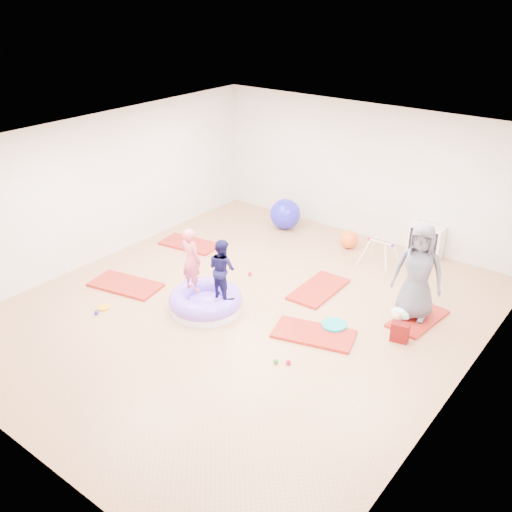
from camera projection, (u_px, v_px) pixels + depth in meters
The scene contains 19 objects.
room at pixel (244, 234), 8.88m from camera, with size 7.01×8.01×2.81m.
gym_mat_front_left at pixel (126, 285), 10.24m from camera, with size 1.27×0.64×0.05m, color red.
gym_mat_mid_left at pixel (190, 244), 11.82m from camera, with size 1.19×0.59×0.05m, color red.
gym_mat_center_back at pixel (319, 289), 10.10m from camera, with size 1.23×0.62×0.05m, color red.
gym_mat_right at pixel (314, 334), 8.82m from camera, with size 1.24×0.62×0.05m, color red.
gym_mat_rear_right at pixel (418, 319), 9.23m from camera, with size 1.12×0.56×0.05m, color red.
inflatable_cushion at pixel (206, 301), 9.47m from camera, with size 1.23×1.23×0.39m.
child_pink at pixel (191, 257), 9.27m from camera, with size 0.40×0.26×1.10m, color #E35668.
child_navy at pixel (222, 266), 9.08m from camera, with size 0.49×0.38×1.01m, color #100F3B.
adult_caregiver at pixel (418, 272), 8.92m from camera, with size 0.78×0.51×1.60m, color #535363.
infant at pixel (400, 314), 9.12m from camera, with size 0.33×0.34×0.20m.
ball_pit_balls at pixel (239, 312), 9.38m from camera, with size 4.48×3.66×0.08m.
exercise_ball_blue at pixel (285, 214), 12.49m from camera, with size 0.67×0.67×0.67m, color #1F1DC2.
exercise_ball_orange at pixel (349, 239), 11.63m from camera, with size 0.38×0.38×0.38m, color orange.
infant_play_gym at pixel (380, 249), 10.85m from camera, with size 0.66×0.62×0.50m.
cube_shelf at pixel (426, 241), 11.21m from camera, with size 0.65×0.32×0.65m.
balance_disc at pixel (334, 326), 8.99m from camera, with size 0.40×0.40×0.09m, color #119E9D.
backpack at pixel (400, 332), 8.64m from camera, with size 0.27×0.17×0.31m, color #A80807.
yellow_toy at pixel (104, 307), 9.56m from camera, with size 0.21×0.21×0.03m, color orange.
Camera 1 is at (5.12, -6.32, 4.99)m, focal length 40.00 mm.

